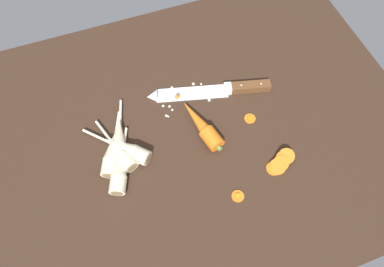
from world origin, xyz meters
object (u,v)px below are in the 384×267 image
at_px(parsnip_mid_left, 119,139).
at_px(parsnip_outer, 120,170).
at_px(carrot_slice_stray_mid, 250,118).
at_px(carrot_slice_stack, 281,162).
at_px(carrot_slice_stray_near, 238,196).
at_px(parsnip_mid_right, 112,153).
at_px(whole_carrot, 202,126).
at_px(parsnip_back, 120,152).
at_px(parsnip_front, 126,149).
at_px(chefs_knife, 207,91).

relative_size(parsnip_mid_left, parsnip_outer, 1.02).
bearing_deg(carrot_slice_stray_mid, carrot_slice_stack, -83.38).
xyz_separation_m(parsnip_mid_left, carrot_slice_stack, (0.36, -0.20, -0.01)).
height_order(parsnip_outer, carrot_slice_stray_mid, parsnip_outer).
bearing_deg(carrot_slice_stray_near, parsnip_mid_right, 141.18).
bearing_deg(parsnip_mid_right, carrot_slice_stack, -22.79).
bearing_deg(whole_carrot, parsnip_back, 179.69).
xyz_separation_m(carrot_slice_stray_near, carrot_slice_stray_mid, (0.12, 0.19, -0.00)).
distance_m(parsnip_front, parsnip_mid_right, 0.04).
bearing_deg(whole_carrot, parsnip_mid_right, 179.19).
bearing_deg(carrot_slice_stack, parsnip_mid_right, 157.21).
relative_size(parsnip_front, carrot_slice_stray_mid, 5.19).
distance_m(parsnip_outer, carrot_slice_stray_near, 0.29).
xyz_separation_m(parsnip_back, parsnip_outer, (-0.01, -0.05, -0.00)).
relative_size(chefs_knife, carrot_slice_stray_near, 11.27).
relative_size(chefs_knife, parsnip_mid_right, 1.89).
bearing_deg(parsnip_front, parsnip_mid_left, 106.50).
bearing_deg(parsnip_mid_left, whole_carrot, -9.68).
height_order(parsnip_front, parsnip_back, same).
bearing_deg(parsnip_outer, parsnip_front, 60.13).
xyz_separation_m(chefs_knife, carrot_slice_stray_near, (-0.04, -0.31, -0.00)).
height_order(parsnip_mid_left, carrot_slice_stray_near, parsnip_mid_left).
distance_m(parsnip_front, parsnip_back, 0.02).
height_order(chefs_knife, carrot_slice_stray_near, chefs_knife).
distance_m(chefs_knife, whole_carrot, 0.12).
distance_m(chefs_knife, parsnip_mid_right, 0.31).
height_order(parsnip_back, carrot_slice_stack, parsnip_back).
bearing_deg(chefs_knife, parsnip_front, -158.29).
xyz_separation_m(parsnip_mid_left, parsnip_back, (-0.01, -0.04, 0.00)).
height_order(chefs_knife, carrot_slice_stray_mid, chefs_knife).
relative_size(whole_carrot, carrot_slice_stack, 2.42).
height_order(whole_carrot, carrot_slice_stack, whole_carrot).
bearing_deg(carrot_slice_stray_mid, parsnip_mid_right, 177.30).
distance_m(parsnip_mid_left, carrot_slice_stray_mid, 0.35).
distance_m(parsnip_front, carrot_slice_stray_near, 0.30).
height_order(parsnip_mid_right, parsnip_back, same).
height_order(parsnip_back, carrot_slice_stray_mid, parsnip_back).
relative_size(whole_carrot, parsnip_outer, 1.11).
xyz_separation_m(whole_carrot, parsnip_front, (-0.20, 0.00, -0.00)).
height_order(chefs_knife, parsnip_back, parsnip_back).
xyz_separation_m(parsnip_front, parsnip_mid_right, (-0.04, 0.00, 0.00)).
xyz_separation_m(whole_carrot, parsnip_outer, (-0.23, -0.05, -0.00)).
relative_size(chefs_knife, carrot_slice_stack, 4.24).
xyz_separation_m(whole_carrot, carrot_slice_stray_mid, (0.13, -0.01, -0.02)).
xyz_separation_m(chefs_knife, parsnip_back, (-0.28, -0.11, 0.01)).
bearing_deg(carrot_slice_stack, whole_carrot, 133.21).
bearing_deg(parsnip_back, parsnip_front, 5.90).
bearing_deg(carrot_slice_stray_mid, parsnip_front, 177.08).
bearing_deg(whole_carrot, chefs_knife, 62.00).
relative_size(whole_carrot, carrot_slice_stray_mid, 6.47).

